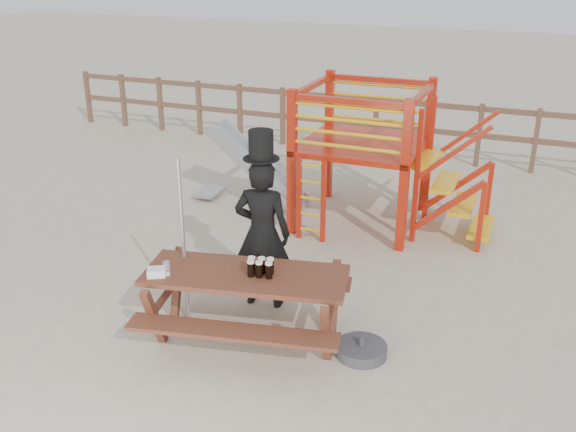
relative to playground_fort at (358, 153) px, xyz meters
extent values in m
plane|color=beige|center=(-0.12, -3.58, -1.07)|extent=(60.00, 60.00, 0.00)
cube|color=brown|center=(-0.12, 3.42, 0.03)|extent=(15.00, 0.06, 0.10)
cube|color=brown|center=(-0.12, 3.42, -0.47)|extent=(15.00, 0.06, 0.10)
cube|color=brown|center=(-7.62, 3.42, -0.47)|extent=(0.09, 0.09, 1.20)
cube|color=brown|center=(-6.62, 3.42, -0.47)|extent=(0.09, 0.09, 1.20)
cube|color=brown|center=(-5.62, 3.42, -0.47)|extent=(0.09, 0.09, 1.20)
cube|color=brown|center=(-4.62, 3.42, -0.47)|extent=(0.09, 0.09, 1.20)
cube|color=brown|center=(-3.62, 3.42, -0.47)|extent=(0.09, 0.09, 1.20)
cube|color=brown|center=(-2.62, 3.42, -0.47)|extent=(0.09, 0.09, 1.20)
cube|color=brown|center=(-1.62, 3.42, -0.47)|extent=(0.09, 0.09, 1.20)
cube|color=brown|center=(-0.62, 3.42, -0.47)|extent=(0.09, 0.09, 1.20)
cube|color=brown|center=(0.38, 3.42, -0.47)|extent=(0.09, 0.09, 1.20)
cube|color=brown|center=(1.38, 3.42, -0.47)|extent=(0.09, 0.09, 1.20)
cube|color=brown|center=(2.38, 3.42, -0.47)|extent=(0.09, 0.09, 1.20)
cube|color=#AD1E0B|center=(-0.72, -0.78, -0.02)|extent=(0.12, 0.12, 2.10)
cube|color=#AD1E0B|center=(0.88, -0.78, -0.02)|extent=(0.12, 0.12, 2.10)
cube|color=#AD1E0B|center=(-0.72, 0.82, -0.02)|extent=(0.12, 0.12, 2.10)
cube|color=#AD1E0B|center=(0.88, 0.82, -0.02)|extent=(0.12, 0.12, 2.10)
cube|color=#AD1E0B|center=(0.08, 0.02, 0.13)|extent=(1.72, 1.72, 0.08)
cube|color=#AD1E0B|center=(0.08, -0.78, 0.93)|extent=(1.60, 0.08, 0.08)
cube|color=#AD1E0B|center=(0.08, 0.82, 0.93)|extent=(1.60, 0.08, 0.08)
cube|color=#AD1E0B|center=(-0.72, 0.02, 0.93)|extent=(0.08, 1.60, 0.08)
cube|color=#AD1E0B|center=(0.88, 0.02, 0.93)|extent=(0.08, 1.60, 0.08)
cylinder|color=yellow|center=(0.08, -0.78, 0.31)|extent=(1.50, 0.05, 0.05)
cylinder|color=yellow|center=(0.08, 0.82, 0.31)|extent=(1.50, 0.05, 0.05)
cylinder|color=yellow|center=(0.08, -0.78, 0.49)|extent=(1.50, 0.05, 0.05)
cylinder|color=yellow|center=(0.08, 0.82, 0.49)|extent=(1.50, 0.05, 0.05)
cylinder|color=yellow|center=(0.08, -0.78, 0.67)|extent=(1.50, 0.05, 0.05)
cylinder|color=yellow|center=(0.08, 0.82, 0.67)|extent=(1.50, 0.05, 0.05)
cylinder|color=yellow|center=(0.08, -0.78, 0.85)|extent=(1.50, 0.05, 0.05)
cylinder|color=yellow|center=(0.08, 0.82, 0.85)|extent=(1.50, 0.05, 0.05)
cube|color=#AD1E0B|center=(-0.55, -0.93, -0.47)|extent=(0.06, 0.06, 1.20)
cube|color=#AD1E0B|center=(-0.19, -0.93, -0.47)|extent=(0.06, 0.06, 1.20)
cylinder|color=yellow|center=(-0.37, -0.93, -0.92)|extent=(0.36, 0.04, 0.04)
cylinder|color=yellow|center=(-0.37, -0.93, -0.68)|extent=(0.36, 0.04, 0.04)
cylinder|color=yellow|center=(-0.37, -0.93, -0.44)|extent=(0.36, 0.04, 0.04)
cylinder|color=yellow|center=(-0.37, -0.93, -0.20)|extent=(0.36, 0.04, 0.04)
cylinder|color=yellow|center=(-0.37, -0.93, 0.04)|extent=(0.36, 0.04, 0.04)
cube|color=yellow|center=(1.03, 0.02, 0.01)|extent=(0.30, 0.90, 0.06)
cube|color=yellow|center=(1.31, 0.02, -0.29)|extent=(0.30, 0.90, 0.06)
cube|color=yellow|center=(1.59, 0.02, -0.59)|extent=(0.30, 0.90, 0.06)
cube|color=yellow|center=(1.87, 0.02, -0.89)|extent=(0.30, 0.90, 0.06)
cube|color=#AD1E0B|center=(1.43, -0.43, -0.47)|extent=(0.95, 0.08, 0.86)
cube|color=#AD1E0B|center=(1.43, 0.47, -0.47)|extent=(0.95, 0.08, 0.86)
cube|color=#B4B6BB|center=(-1.62, 0.02, -0.45)|extent=(1.53, 0.55, 1.21)
cube|color=#B4B6BB|center=(-1.62, -0.25, -0.41)|extent=(1.58, 0.04, 1.28)
cube|color=#B4B6BB|center=(-1.62, 0.29, -0.41)|extent=(1.58, 0.04, 1.28)
cube|color=#B4B6BB|center=(-2.52, 0.02, -0.97)|extent=(0.35, 0.55, 0.05)
cube|color=brown|center=(-0.11, -3.58, -0.30)|extent=(2.18, 1.18, 0.05)
cube|color=brown|center=(0.01, -4.14, -0.61)|extent=(2.08, 0.70, 0.04)
cube|color=brown|center=(-0.22, -3.03, -0.61)|extent=(2.08, 0.70, 0.04)
cube|color=brown|center=(-0.96, -3.76, -0.70)|extent=(0.33, 1.23, 0.74)
cube|color=brown|center=(0.75, -3.40, -0.70)|extent=(0.33, 1.23, 0.74)
imported|color=black|center=(-0.27, -2.79, -0.19)|extent=(0.70, 0.51, 1.76)
cube|color=#0B7F36|center=(-0.29, -2.66, 0.02)|extent=(0.07, 0.03, 0.41)
cylinder|color=black|center=(-0.27, -2.79, 0.69)|extent=(0.40, 0.40, 0.01)
cylinder|color=black|center=(-0.27, -2.79, 0.85)|extent=(0.27, 0.27, 0.30)
cube|color=white|center=(-0.29, -2.66, 0.96)|extent=(0.14, 0.02, 0.04)
cylinder|color=#B2B2B7|center=(-0.87, -3.49, -0.12)|extent=(0.04, 0.04, 1.90)
cylinder|color=#3D3D42|center=(1.09, -3.39, -1.01)|extent=(0.52, 0.52, 0.12)
cylinder|color=#3D3D42|center=(1.09, -3.39, -0.90)|extent=(0.06, 0.06, 0.10)
cube|color=white|center=(-0.91, -3.97, -0.23)|extent=(0.23, 0.21, 0.08)
cylinder|color=black|center=(-0.03, -3.62, -0.20)|extent=(0.07, 0.07, 0.15)
cylinder|color=#FBECCD|center=(-0.03, -3.62, -0.11)|extent=(0.07, 0.07, 0.02)
cylinder|color=black|center=(0.06, -3.60, -0.20)|extent=(0.07, 0.07, 0.15)
cylinder|color=#FBECCD|center=(0.06, -3.60, -0.11)|extent=(0.07, 0.07, 0.02)
cylinder|color=black|center=(0.16, -3.58, -0.20)|extent=(0.07, 0.07, 0.15)
cylinder|color=#FBECCD|center=(0.16, -3.58, -0.11)|extent=(0.07, 0.07, 0.02)
cylinder|color=black|center=(-0.05, -3.54, -0.20)|extent=(0.07, 0.07, 0.15)
cylinder|color=#FBECCD|center=(-0.05, -3.54, -0.11)|extent=(0.07, 0.07, 0.02)
cylinder|color=black|center=(0.04, -3.51, -0.20)|extent=(0.07, 0.07, 0.15)
cylinder|color=#FBECCD|center=(0.04, -3.51, -0.11)|extent=(0.07, 0.07, 0.02)
cylinder|color=black|center=(0.13, -3.49, -0.20)|extent=(0.07, 0.07, 0.15)
cylinder|color=#FBECCD|center=(0.13, -3.49, -0.11)|extent=(0.07, 0.07, 0.02)
cylinder|color=silver|center=(-0.82, -3.92, -0.20)|extent=(0.07, 0.07, 0.15)
cylinder|color=#FBECCD|center=(-0.82, -3.92, -0.26)|extent=(0.07, 0.07, 0.02)
camera|label=1|loc=(2.48, -8.76, 2.76)|focal=40.00mm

